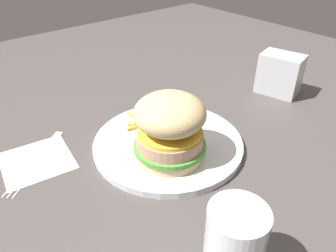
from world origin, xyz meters
The scene contains 8 objects.
ground_plane centered at (0.00, 0.00, 0.00)m, with size 1.60×1.60×0.00m, color #47423F.
plate centered at (-0.02, 0.01, 0.01)m, with size 0.26×0.26×0.01m, color silver.
sandwich centered at (-0.04, -0.02, 0.07)m, with size 0.12×0.12×0.11m.
fries_pile centered at (-0.01, 0.07, 0.02)m, with size 0.10×0.11×0.01m.
napkin centered at (-0.21, 0.12, 0.00)m, with size 0.11×0.11×0.00m, color white.
fork centered at (-0.22, 0.12, 0.00)m, with size 0.14×0.12×0.00m.
drink_glass centered at (-0.12, -0.22, 0.04)m, with size 0.06×0.06×0.10m.
napkin_dispenser centered at (0.31, 0.01, 0.05)m, with size 0.09×0.06×0.09m, color #B7BABF.
Camera 1 is at (-0.32, -0.34, 0.34)m, focal length 34.39 mm.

